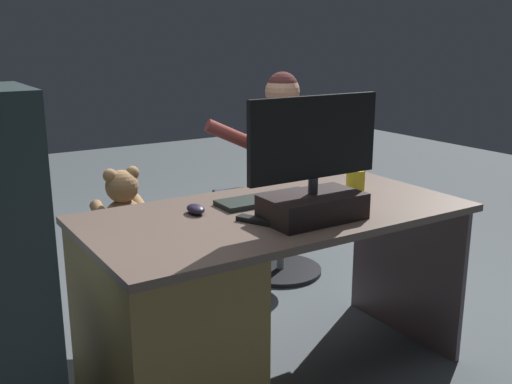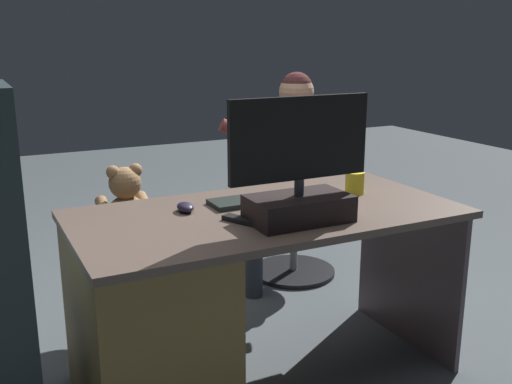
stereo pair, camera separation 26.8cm
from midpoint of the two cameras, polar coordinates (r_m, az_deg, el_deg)
The scene contains 11 objects.
ground_plane at distance 2.90m, azimuth 0.13°, elevation -13.59°, with size 10.00×10.00×0.00m, color #4B5358.
desk at distance 2.27m, azimuth -4.38°, elevation -11.11°, with size 1.49×0.75×0.72m.
monitor at distance 2.16m, azimuth 7.68°, elevation 0.81°, with size 0.55×0.22×0.45m.
keyboard at distance 2.43m, azimuth 3.58°, elevation -0.73°, with size 0.42×0.14×0.02m, color black.
computer_mouse at distance 2.29m, azimuth -3.43°, elevation -1.50°, with size 0.06×0.10×0.04m, color #241D32.
cup at distance 2.60m, azimuth 12.31°, elevation 0.82°, with size 0.08×0.08×0.09m, color yellow.
tv_remote at distance 2.16m, azimuth 2.12°, elevation -2.74°, with size 0.04×0.15×0.02m, color black.
office_chair_teddy at distance 2.88m, azimuth -9.26°, elevation -8.17°, with size 0.49×0.49×0.47m.
teddy_bear at distance 2.77m, azimuth -9.64°, elevation -1.26°, with size 0.24×0.25×0.34m.
visitor_chair at distance 3.51m, azimuth 5.83°, elevation -3.73°, with size 0.49×0.49×0.47m.
person at distance 3.34m, azimuth 4.98°, elevation 3.01°, with size 0.58×0.56×1.18m.
Camera 2 is at (1.03, 2.34, 1.38)m, focal length 42.04 mm.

